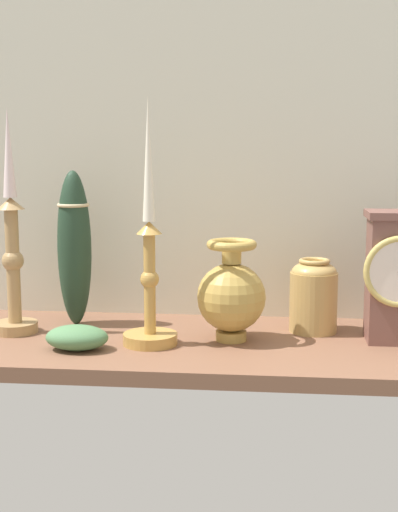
{
  "coord_description": "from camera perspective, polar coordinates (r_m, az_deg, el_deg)",
  "views": [
    {
      "loc": [
        12.76,
        -114.8,
        31.76
      ],
      "look_at": [
        0.74,
        0.0,
        14.0
      ],
      "focal_mm": 50.35,
      "sensor_mm": 36.0,
      "label": 1
    }
  ],
  "objects": [
    {
      "name": "candlestick_tall_center",
      "position": [
        1.15,
        -3.95,
        -1.39
      ],
      "size": [
        8.82,
        8.82,
        39.56
      ],
      "color": "#BF9045",
      "rests_on": "ground_plane"
    },
    {
      "name": "brass_vase_bulbous",
      "position": [
        1.18,
        2.59,
        -3.05
      ],
      "size": [
        11.28,
        11.28,
        16.7
      ],
      "color": "#B89546",
      "rests_on": "ground_plane"
    },
    {
      "name": "mantel_clock",
      "position": [
        1.2,
        15.4,
        -1.5
      ],
      "size": [
        11.5,
        10.46,
        21.44
      ],
      "color": "brown",
      "rests_on": "ground_plane"
    },
    {
      "name": "ground_plane",
      "position": [
        1.2,
        -0.36,
        -7.18
      ],
      "size": [
        100.0,
        36.0,
        2.4
      ],
      "primitive_type": "cube",
      "color": "brown"
    },
    {
      "name": "brass_vase_jar",
      "position": [
        1.25,
        9.09,
        -2.99
      ],
      "size": [
        8.18,
        8.18,
        12.71
      ],
      "color": "tan",
      "rests_on": "ground_plane"
    },
    {
      "name": "ivy_sprig",
      "position": [
        1.15,
        -9.67,
        -6.4
      ],
      "size": [
        9.96,
        6.97,
        3.93
      ],
      "color": "#4F7E50",
      "rests_on": "ground_plane"
    },
    {
      "name": "back_wall",
      "position": [
        1.34,
        0.51,
        9.06
      ],
      "size": [
        120.0,
        2.0,
        65.0
      ],
      "primitive_type": "cube",
      "color": "silver",
      "rests_on": "ground_plane"
    },
    {
      "name": "tall_ceramic_vase",
      "position": [
        1.29,
        -9.87,
        0.67
      ],
      "size": [
        5.98,
        5.98,
        27.56
      ],
      "color": "#223B29",
      "rests_on": "ground_plane"
    },
    {
      "name": "candlestick_tall_left",
      "position": [
        1.25,
        -14.6,
        0.19
      ],
      "size": [
        7.66,
        7.66,
        38.16
      ],
      "color": "#A98453",
      "rests_on": "ground_plane"
    }
  ]
}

